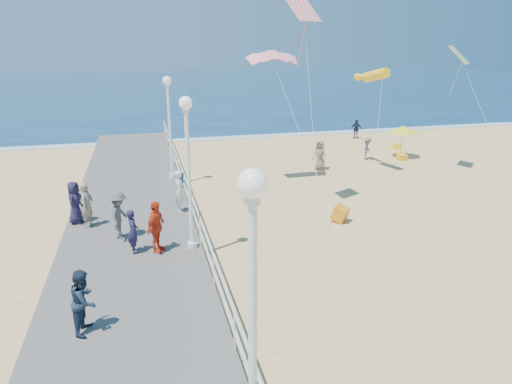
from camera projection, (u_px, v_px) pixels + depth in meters
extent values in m
plane|color=#E7BE79|center=(331.00, 242.00, 17.63)|extent=(160.00, 160.00, 0.00)
cube|color=navy|center=(179.00, 87.00, 77.41)|extent=(160.00, 90.00, 0.05)
cube|color=white|center=(229.00, 138.00, 36.48)|extent=(160.00, 1.20, 0.04)
cube|color=#68635E|center=(131.00, 259.00, 15.82)|extent=(5.00, 44.00, 0.40)
cube|color=white|center=(200.00, 219.00, 16.00)|extent=(0.05, 42.00, 0.06)
cube|color=white|center=(200.00, 232.00, 16.15)|extent=(0.05, 42.00, 0.04)
cylinder|color=white|center=(253.00, 343.00, 7.21)|extent=(0.14, 0.14, 4.70)
sphere|color=white|center=(252.00, 184.00, 6.37)|extent=(0.44, 0.44, 0.44)
cylinder|color=white|center=(192.00, 245.00, 16.23)|extent=(0.36, 0.36, 0.20)
cylinder|color=white|center=(189.00, 182.00, 15.49)|extent=(0.14, 0.14, 4.70)
sphere|color=white|center=(185.00, 103.00, 14.65)|extent=(0.44, 0.44, 0.44)
cylinder|color=white|center=(173.00, 176.00, 24.50)|extent=(0.36, 0.36, 0.20)
cylinder|color=white|center=(170.00, 133.00, 23.76)|extent=(0.14, 0.14, 4.70)
sphere|color=white|center=(167.00, 80.00, 22.93)|extent=(0.44, 0.44, 0.44)
imported|color=silver|center=(180.00, 191.00, 19.43)|extent=(0.54, 0.73, 1.82)
imported|color=#357BC6|center=(183.00, 182.00, 19.49)|extent=(0.38, 0.46, 0.84)
imported|color=#1E1A3A|center=(133.00, 231.00, 15.64)|extent=(0.47, 0.63, 1.57)
imported|color=#505054|center=(119.00, 215.00, 16.79)|extent=(0.97, 1.30, 1.79)
imported|color=red|center=(156.00, 227.00, 15.65)|extent=(0.93, 1.16, 1.85)
imported|color=#1E1A39|center=(75.00, 202.00, 18.20)|extent=(0.77, 0.97, 1.73)
imported|color=gray|center=(87.00, 205.00, 17.81)|extent=(0.64, 0.77, 1.81)
imported|color=#1A293B|center=(84.00, 301.00, 11.34)|extent=(0.81, 0.95, 1.69)
imported|color=#5E5E63|center=(367.00, 149.00, 29.70)|extent=(1.00, 1.06, 1.44)
imported|color=#171C33|center=(356.00, 129.00, 36.12)|extent=(0.94, 0.79, 1.50)
imported|color=#7C6655|center=(320.00, 155.00, 27.21)|extent=(0.98, 1.05, 1.80)
cube|color=#D34B0C|center=(340.00, 215.00, 19.51)|extent=(0.89, 0.89, 0.74)
cylinder|color=white|center=(402.00, 144.00, 30.09)|extent=(0.05, 0.05, 1.80)
cone|color=yellow|center=(403.00, 129.00, 29.77)|extent=(1.90, 1.90, 0.45)
cube|color=yellow|center=(402.00, 157.00, 29.64)|extent=(0.55, 0.55, 0.40)
cube|color=yellow|center=(396.00, 146.00, 32.75)|extent=(0.55, 0.55, 0.40)
cylinder|color=yellow|center=(376.00, 75.00, 25.04)|extent=(1.07, 3.02, 1.15)
cube|color=#197FDB|center=(459.00, 55.00, 24.92)|extent=(1.72, 1.70, 0.97)
cube|color=red|center=(303.00, 10.00, 18.31)|extent=(1.56, 1.40, 0.91)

